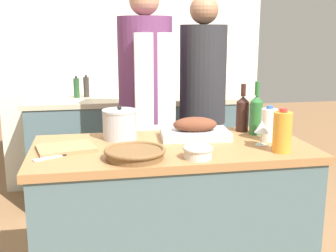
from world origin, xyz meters
TOP-DOWN VIEW (x-y plane):
  - kitchen_island at (0.00, 0.00)m, footprint 1.44×0.70m
  - back_counter at (0.00, 1.49)m, footprint 1.89×0.60m
  - back_wall at (0.00, 1.84)m, footprint 2.39×0.10m
  - roasting_pan at (0.16, 0.12)m, footprint 0.39×0.26m
  - wicker_basket at (-0.21, -0.20)m, footprint 0.29×0.29m
  - cutting_board at (-0.54, 0.01)m, footprint 0.32×0.27m
  - stock_pot at (-0.25, 0.19)m, footprint 0.19×0.19m
  - mixing_bowl at (0.08, -0.25)m, footprint 0.14×0.14m
  - juice_jug at (0.51, -0.22)m, footprint 0.09×0.09m
  - milk_jug at (0.54, -0.00)m, footprint 0.09×0.09m
  - wine_bottle_green at (0.48, 0.24)m, footprint 0.07×0.07m
  - wine_bottle_dark at (0.52, 0.15)m, footprint 0.07×0.07m
  - wine_glass_left at (0.46, -0.08)m, footprint 0.08×0.08m
  - knife_chef at (-0.57, -0.10)m, footprint 0.21×0.14m
  - condiment_bottle_tall at (-0.52, 1.53)m, footprint 0.05×0.05m
  - condiment_bottle_short at (-0.44, 1.55)m, footprint 0.05×0.05m
  - person_cook_aproned at (-0.03, 0.79)m, footprint 0.37×0.40m
  - person_cook_guest at (0.38, 0.78)m, footprint 0.33×0.33m

SIDE VIEW (x-z plane):
  - kitchen_island at x=0.00m, z-range 0.00..0.87m
  - back_counter at x=0.00m, z-range 0.00..0.90m
  - knife_chef at x=-0.57m, z-range 0.86..0.87m
  - cutting_board at x=-0.54m, z-range 0.87..0.88m
  - wicker_basket at x=-0.21m, z-range 0.87..0.92m
  - mixing_bowl at x=0.08m, z-range 0.87..0.93m
  - roasting_pan at x=0.16m, z-range 0.85..0.97m
  - person_cook_guest at x=0.38m, z-range 0.10..1.79m
  - stock_pot at x=-0.25m, z-range 0.86..1.04m
  - milk_jug at x=0.54m, z-range 0.86..1.05m
  - wine_glass_left at x=0.46m, z-range 0.90..1.03m
  - person_cook_aproned at x=-0.03m, z-range 0.09..1.84m
  - juice_jug at x=0.51m, z-range 0.86..1.08m
  - wine_bottle_green at x=0.48m, z-range 0.84..1.12m
  - condiment_bottle_tall at x=-0.52m, z-range 0.89..1.07m
  - condiment_bottle_short at x=-0.44m, z-range 0.89..1.08m
  - wine_bottle_dark at x=0.52m, z-range 0.83..1.14m
  - back_wall at x=0.00m, z-range 0.00..2.55m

